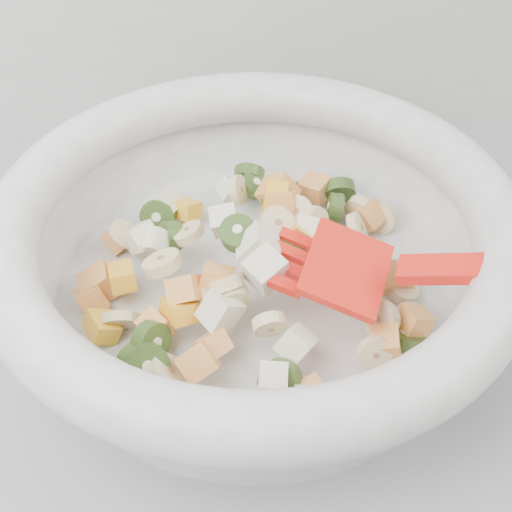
{
  "coord_description": "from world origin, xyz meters",
  "views": [
    {
      "loc": [
        0.15,
        1.13,
        1.28
      ],
      "look_at": [
        0.16,
        1.49,
        0.95
      ],
      "focal_mm": 50.0,
      "sensor_mm": 36.0,
      "label": 1
    }
  ],
  "objects": [
    {
      "name": "mixing_bowl",
      "position": [
        0.16,
        1.49,
        0.96
      ],
      "size": [
        0.46,
        0.36,
        0.13
      ],
      "color": "white",
      "rests_on": "counter"
    }
  ]
}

